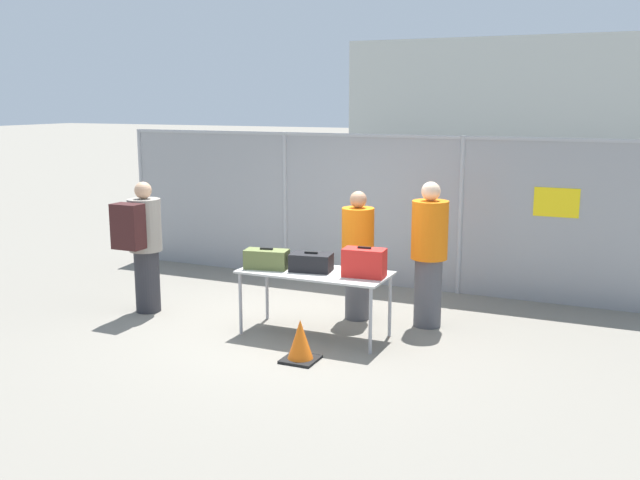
# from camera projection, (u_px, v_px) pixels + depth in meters

# --- Properties ---
(ground_plane) EXTENTS (120.00, 120.00, 0.00)m
(ground_plane) POSITION_uv_depth(u_px,v_px,m) (299.00, 328.00, 8.89)
(ground_plane) COLOR slate
(fence_section) EXTENTS (8.57, 0.07, 2.30)m
(fence_section) POSITION_uv_depth(u_px,v_px,m) (369.00, 207.00, 10.82)
(fence_section) COLOR #9EA0A5
(fence_section) RESTS_ON ground_plane
(inspection_table) EXTENTS (1.79, 0.79, 0.79)m
(inspection_table) POSITION_uv_depth(u_px,v_px,m) (315.00, 276.00, 8.48)
(inspection_table) COLOR #B2B2AD
(inspection_table) RESTS_ON ground_plane
(suitcase_olive) EXTENTS (0.56, 0.34, 0.26)m
(suitcase_olive) POSITION_uv_depth(u_px,v_px,m) (267.00, 259.00, 8.59)
(suitcase_olive) COLOR #566033
(suitcase_olive) RESTS_ON inspection_table
(suitcase_black) EXTENTS (0.53, 0.36, 0.24)m
(suitcase_black) POSITION_uv_depth(u_px,v_px,m) (311.00, 262.00, 8.47)
(suitcase_black) COLOR black
(suitcase_black) RESTS_ON inspection_table
(suitcase_red) EXTENTS (0.50, 0.29, 0.35)m
(suitcase_red) POSITION_uv_depth(u_px,v_px,m) (364.00, 263.00, 8.19)
(suitcase_red) COLOR red
(suitcase_red) RESTS_ON inspection_table
(traveler_hooded) EXTENTS (0.43, 0.67, 1.75)m
(traveler_hooded) POSITION_uv_depth(u_px,v_px,m) (142.00, 242.00, 9.37)
(traveler_hooded) COLOR #2D2D33
(traveler_hooded) RESTS_ON ground_plane
(security_worker_near) EXTENTS (0.41, 0.41, 1.67)m
(security_worker_near) POSITION_uv_depth(u_px,v_px,m) (358.00, 254.00, 9.12)
(security_worker_near) COLOR #4C4C51
(security_worker_near) RESTS_ON ground_plane
(security_worker_far) EXTENTS (0.45, 0.45, 1.82)m
(security_worker_far) POSITION_uv_depth(u_px,v_px,m) (429.00, 253.00, 8.81)
(security_worker_far) COLOR #4C4C51
(security_worker_far) RESTS_ON ground_plane
(utility_trailer) EXTENTS (4.10, 1.98, 0.62)m
(utility_trailer) POSITION_uv_depth(u_px,v_px,m) (466.00, 243.00, 12.29)
(utility_trailer) COLOR silver
(utility_trailer) RESTS_ON ground_plane
(distant_hangar) EXTENTS (14.41, 11.88, 5.01)m
(distant_hangar) POSITION_uv_depth(u_px,v_px,m) (558.00, 107.00, 30.30)
(distant_hangar) COLOR #B2B7B2
(distant_hangar) RESTS_ON ground_plane
(traffic_cone) EXTENTS (0.37, 0.37, 0.47)m
(traffic_cone) POSITION_uv_depth(u_px,v_px,m) (300.00, 342.00, 7.74)
(traffic_cone) COLOR black
(traffic_cone) RESTS_ON ground_plane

